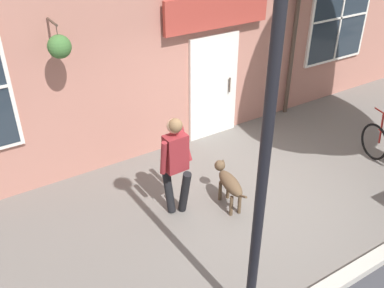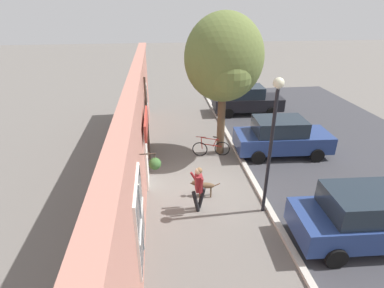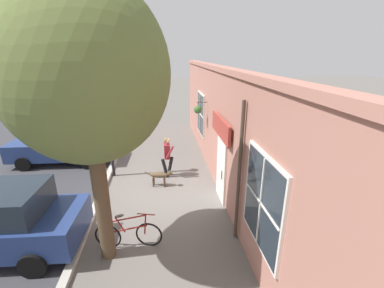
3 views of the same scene
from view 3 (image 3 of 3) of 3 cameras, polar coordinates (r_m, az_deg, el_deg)
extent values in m
plane|color=#66605B|center=(9.51, -7.62, -10.62)|extent=(90.00, 90.00, 0.00)
cube|color=#B2ADA3|center=(9.74, -19.69, -10.51)|extent=(0.20, 28.00, 0.12)
cube|color=#B27566|center=(8.90, 7.06, 1.97)|extent=(0.30, 18.00, 4.17)
cube|color=#B27566|center=(8.51, 7.68, 15.99)|extent=(0.42, 18.00, 0.16)
cube|color=white|center=(8.68, 6.64, -5.82)|extent=(0.10, 1.10, 2.10)
cube|color=#232D38|center=(8.70, 6.44, -6.13)|extent=(0.03, 0.90, 1.90)
cylinder|color=#47382D|center=(8.36, 6.59, -6.87)|extent=(0.03, 0.03, 0.30)
cube|color=#AD3D33|center=(8.13, 6.36, 3.73)|extent=(0.08, 2.20, 0.60)
cylinder|color=#47382D|center=(6.57, 10.43, -6.75)|extent=(0.09, 0.09, 3.75)
cylinder|color=#47382D|center=(10.89, 2.26, 9.27)|extent=(0.44, 0.04, 0.04)
cylinder|color=#47382D|center=(10.89, 1.30, 8.32)|extent=(0.01, 0.01, 0.34)
cone|color=#2D2823|center=(10.94, 1.30, 7.19)|extent=(0.32, 0.32, 0.18)
sphere|color=#3D6B33|center=(10.92, 1.30, 7.65)|extent=(0.34, 0.34, 0.34)
cube|color=white|center=(12.64, 2.05, 6.74)|extent=(0.08, 1.82, 2.02)
cube|color=#232D38|center=(12.64, 1.92, 6.73)|extent=(0.03, 1.70, 1.90)
cube|color=white|center=(12.63, 1.83, 6.73)|extent=(0.04, 0.04, 1.90)
cube|color=white|center=(12.63, 1.83, 6.73)|extent=(0.04, 1.70, 0.04)
cube|color=white|center=(5.40, 15.49, -12.44)|extent=(0.08, 1.82, 2.02)
cube|color=#232D38|center=(5.39, 15.19, -12.48)|extent=(0.03, 1.70, 1.90)
cube|color=white|center=(5.39, 14.99, -12.51)|extent=(0.04, 0.04, 1.90)
cube|color=white|center=(5.39, 14.99, -12.51)|extent=(0.04, 1.70, 0.04)
cylinder|color=black|center=(10.53, -4.89, -4.93)|extent=(0.30, 0.14, 0.81)
cylinder|color=black|center=(10.38, -6.02, -5.35)|extent=(0.30, 0.14, 0.81)
cube|color=maroon|center=(10.18, -5.57, -1.60)|extent=(0.23, 0.35, 0.58)
sphere|color=tan|center=(10.03, -5.54, 0.75)|extent=(0.22, 0.22, 0.22)
sphere|color=brown|center=(10.03, -5.72, 0.86)|extent=(0.21, 0.21, 0.21)
cylinder|color=maroon|center=(10.39, -5.86, -1.10)|extent=(0.16, 0.09, 0.57)
cylinder|color=maroon|center=(9.96, -4.93, -1.88)|extent=(0.33, 0.09, 0.52)
ellipsoid|color=brown|center=(9.73, -7.41, -6.83)|extent=(0.73, 0.37, 0.21)
cylinder|color=brown|center=(9.88, -6.06, -8.13)|extent=(0.06, 0.06, 0.36)
cylinder|color=brown|center=(9.75, -6.21, -8.51)|extent=(0.06, 0.06, 0.36)
cylinder|color=brown|center=(9.96, -8.45, -8.01)|extent=(0.06, 0.06, 0.36)
cylinder|color=brown|center=(9.83, -8.62, -8.39)|extent=(0.06, 0.06, 0.36)
sphere|color=brown|center=(9.62, -5.04, -6.49)|extent=(0.18, 0.18, 0.18)
cone|color=brown|center=(9.62, -4.39, -6.63)|extent=(0.12, 0.11, 0.09)
cone|color=brown|center=(9.63, -5.07, -5.92)|extent=(0.06, 0.06, 0.07)
cone|color=brown|center=(9.54, -5.16, -6.17)|extent=(0.06, 0.06, 0.07)
cylinder|color=brown|center=(9.80, -9.89, -6.44)|extent=(0.21, 0.08, 0.14)
cylinder|color=brown|center=(6.34, -19.43, -11.32)|extent=(0.35, 0.35, 3.23)
ellipsoid|color=olive|center=(5.52, -22.74, 14.39)|extent=(3.32, 2.99, 3.65)
sphere|color=olive|center=(6.17, -21.30, 9.49)|extent=(1.99, 1.99, 1.99)
torus|color=black|center=(7.10, -9.53, -19.25)|extent=(0.69, 0.21, 0.70)
torus|color=black|center=(7.29, -18.15, -18.91)|extent=(0.69, 0.21, 0.70)
cylinder|color=maroon|center=(7.06, -14.04, -17.86)|extent=(0.98, 0.10, 0.22)
cylinder|color=maroon|center=(7.01, -15.66, -16.88)|extent=(0.24, 0.05, 0.47)
cylinder|color=maroon|center=(6.86, -13.84, -15.74)|extent=(0.83, 0.09, 0.18)
cylinder|color=maroon|center=(6.92, -10.36, -17.17)|extent=(0.10, 0.04, 0.58)
cylinder|color=maroon|center=(6.74, -10.20, -15.13)|extent=(0.45, 0.14, 0.03)
ellipsoid|color=black|center=(6.86, -15.87, -15.12)|extent=(0.25, 0.11, 0.10)
cube|color=navy|center=(13.06, -26.82, -0.75)|extent=(4.38, 1.96, 0.76)
cube|color=#1E2833|center=(12.77, -26.42, 2.30)|extent=(2.31, 1.65, 0.68)
cylinder|color=black|center=(13.03, -33.38, -3.76)|extent=(0.63, 0.21, 0.62)
cylinder|color=black|center=(14.48, -30.21, -1.06)|extent=(0.63, 0.21, 0.62)
cylinder|color=black|center=(11.95, -22.15, -3.79)|extent=(0.63, 0.21, 0.62)
cylinder|color=black|center=(13.52, -20.02, -0.86)|extent=(0.63, 0.21, 0.62)
cylinder|color=black|center=(7.21, -31.83, -21.94)|extent=(0.63, 0.21, 0.62)
cylinder|color=black|center=(8.46, -26.50, -14.41)|extent=(0.63, 0.21, 0.62)
cylinder|color=black|center=(10.36, -18.04, 3.92)|extent=(0.11, 0.11, 4.26)
sphere|color=beige|center=(10.03, -19.47, 16.71)|extent=(0.32, 0.32, 0.32)
camera|label=1|loc=(12.93, -28.28, 15.93)|focal=40.00mm
camera|label=2|loc=(17.93, -2.83, 25.15)|focal=28.00mm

